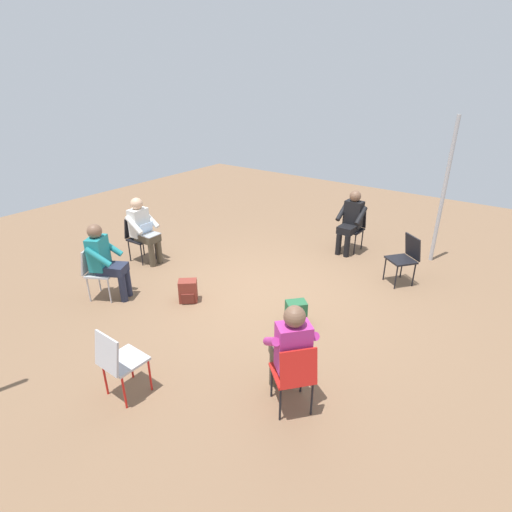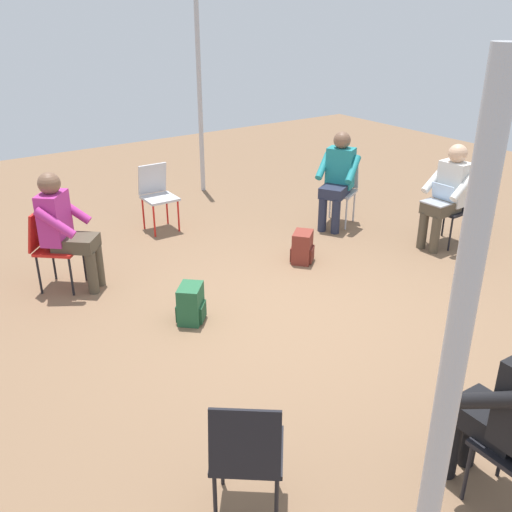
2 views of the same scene
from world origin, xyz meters
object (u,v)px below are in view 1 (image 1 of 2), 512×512
Objects in this scene: chair_northwest at (294,373)px; chair_northeast at (97,269)px; backpack_near_laptop_user at (188,292)px; person_with_laptop at (143,227)px; chair_south at (354,226)px; person_in_magenta at (290,347)px; backpack_by_empty_chair at (296,314)px; person_in_teal at (105,258)px; person_in_black at (351,219)px; chair_north at (118,360)px; chair_southwest at (405,256)px; chair_east at (138,235)px.

chair_northwest is 3.76m from chair_northeast.
person_with_laptop is at bearing -19.05° from backpack_near_laptop_user.
person_with_laptop reaches higher than chair_south.
backpack_by_empty_chair is at bearing 68.84° from person_in_magenta.
person_with_laptop and person_in_teal have the same top height.
person_in_black is (0.00, 0.17, 0.20)m from chair_south.
backpack_near_laptop_user is (0.89, -1.90, -0.34)m from chair_north.
person_in_magenta is at bearing 106.77° from chair_south.
person_with_laptop reaches higher than chair_southwest.
chair_north is 4.79m from chair_southwest.
person_with_laptop and person_in_black have the same top height.
chair_south is 0.69× the size of person_in_teal.
chair_northwest is at bearing 68.09° from chair_east.
person_in_teal is at bearing 148.86° from chair_north.
chair_northwest is (-1.30, 4.46, 0.00)m from chair_south.
backpack_near_laptop_user is at bearing 14.79° from backpack_by_empty_chair.
chair_east is at bearing 139.15° from chair_north.
person_in_black is 4.59m from person_in_teal.
chair_northeast is at bearing 21.92° from backpack_by_empty_chair.
chair_northwest and chair_southwest have the same top height.
backpack_near_laptop_user is at bearing 70.33° from chair_east.
chair_southwest is 4.69m from person_with_laptop.
chair_southwest is at bearing 71.12° from chair_north.
person_with_laptop reaches higher than backpack_near_laptop_user.
backpack_by_empty_chair is at bearing 85.18° from person_with_laptop.
backpack_by_empty_chair is at bearing 100.69° from chair_south.
person_in_teal reaches higher than chair_northeast.
person_in_teal is at bearing 21.52° from backpack_by_empty_chair.
chair_northwest is 1.00× the size of chair_southwest.
chair_southwest is at bearing 147.72° from chair_south.
person_in_teal is at bearing 24.04° from person_with_laptop.
person_in_teal is at bearing 125.92° from chair_northwest.
chair_north is at bearing 108.18° from chair_southwest.
chair_northeast is at bearing 127.35° from chair_northwest.
chair_north is at bearing 165.57° from person_in_magenta.
chair_east is at bearing -2.16° from backpack_by_empty_chair.
person_with_laptop is at bearing 177.30° from person_in_teal.
chair_east is 0.69× the size of person_in_black.
chair_southwest is 2.34m from backpack_by_empty_chair.
chair_south reaches higher than backpack_near_laptop_user.
chair_east is at bearing 111.51° from chair_northwest.
backpack_by_empty_chair is (-1.70, -0.45, 0.00)m from backpack_near_laptop_user.
chair_northeast is 0.69× the size of person_in_black.
chair_northwest and chair_north have the same top height.
person_in_magenta is (-3.63, 0.13, 0.20)m from chair_northeast.
chair_north is at bearing 115.16° from backpack_near_laptop_user.
chair_north is 0.69× the size of person_in_magenta.
person_with_laptop is (0.47, -1.32, 0.20)m from chair_northeast.
chair_east is 0.69× the size of person_with_laptop.
person_in_teal reaches higher than chair_northwest.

